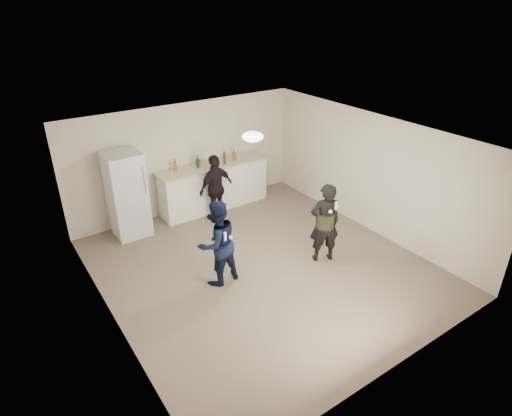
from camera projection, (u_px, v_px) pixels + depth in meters
floor at (262, 266)px, 8.04m from camera, size 6.00×6.00×0.00m
ceiling at (263, 138)px, 6.91m from camera, size 6.00×6.00×0.00m
wall_back at (186, 158)px, 9.68m from camera, size 6.00×0.00×6.00m
wall_front at (402, 297)px, 5.27m from camera, size 6.00×0.00×6.00m
wall_left at (105, 256)px, 6.09m from camera, size 0.00×6.00×6.00m
wall_right at (371, 174)px, 8.86m from camera, size 0.00×6.00×6.00m
counter at (214, 187)px, 10.02m from camera, size 2.60×0.56×1.05m
counter_top at (213, 165)px, 9.78m from camera, size 2.68×0.64×0.04m
fridge at (127, 195)px, 8.76m from camera, size 0.70×0.70×1.80m
fridge_handle at (144, 180)px, 8.45m from camera, size 0.02×0.02×0.60m
ceiling_dome at (253, 137)px, 7.16m from camera, size 0.36×0.36×0.16m
shaker at (199, 163)px, 9.63m from camera, size 0.08×0.08×0.17m
man at (217, 243)px, 7.30m from camera, size 0.82×0.67×1.56m
woman at (325, 223)px, 7.92m from camera, size 0.67×0.57×1.58m
camo_shorts at (325, 220)px, 7.89m from camera, size 0.34×0.34×0.28m
spectator at (216, 188)px, 9.41m from camera, size 0.95×0.54×1.52m
remote_man at (225, 237)px, 6.97m from camera, size 0.04×0.04×0.15m
nunchuk_man at (231, 237)px, 7.08m from camera, size 0.07×0.07×0.07m
remote_woman at (336, 206)px, 7.53m from camera, size 0.04×0.04×0.15m
nunchuk_woman at (330, 212)px, 7.54m from camera, size 0.07×0.07×0.07m
bottle_cluster at (212, 160)px, 9.71m from camera, size 1.61×0.31×0.27m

